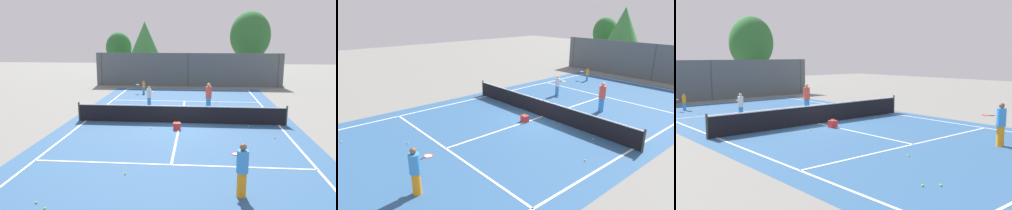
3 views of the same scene
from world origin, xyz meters
The scene contains 21 objects.
ground_plane centered at (0.00, 0.00, 0.00)m, with size 80.00×80.00×0.00m, color slate.
court_surface centered at (0.00, 0.00, 0.00)m, with size 13.00×25.00×0.01m.
tennis_net centered at (0.00, 0.00, 0.51)m, with size 11.90×0.10×1.10m.
perimeter_fence centered at (0.00, 14.00, 1.60)m, with size 18.00×0.12×3.20m.
tree_0 centered at (6.59, 19.83, 4.79)m, with size 4.39×4.42×7.43m.
tree_1 centered at (-7.85, 18.78, 3.46)m, with size 2.83×2.59×5.18m.
tree_2 centered at (-4.61, 16.77, 4.40)m, with size 3.26×3.26×6.24m.
player_0 centered at (-2.36, 4.08, 0.75)m, with size 0.51×0.89×1.45m.
player_1 centered at (1.69, 3.38, 0.94)m, with size 0.39×0.39×1.84m.
player_2 centered at (-3.67, 9.60, 0.57)m, with size 0.82×0.40×1.09m.
player_3 centered at (2.38, -8.80, 0.89)m, with size 0.52×0.95×1.73m.
ball_crate centered at (-0.10, -1.37, 0.18)m, with size 0.37×0.32×0.43m.
tennis_ball_0 centered at (-1.47, -1.41, 0.03)m, with size 0.07×0.07×0.07m, color #CCE533.
tennis_ball_1 centered at (4.63, 10.18, 0.03)m, with size 0.07×0.07×0.07m, color #CCE533.
tennis_ball_2 centered at (-1.59, -7.49, 0.03)m, with size 0.07×0.07×0.07m, color #CCE533.
tennis_ball_3 centered at (-3.51, 7.33, 0.03)m, with size 0.07×0.07×0.07m, color #CCE533.
tennis_ball_4 centered at (2.36, 6.20, 0.03)m, with size 0.07×0.07×0.07m, color #CCE533.
tennis_ball_5 centered at (4.75, -2.58, 0.03)m, with size 0.07×0.07×0.07m, color #CCE533.
tennis_ball_6 centered at (3.77, -0.52, 0.03)m, with size 0.07×0.07×0.07m, color #CCE533.
tennis_ball_7 centered at (-3.79, -9.82, 0.03)m, with size 0.07×0.07×0.07m, color #CCE533.
tennis_ball_8 centered at (-3.38, -10.13, 0.03)m, with size 0.07×0.07×0.07m, color #CCE533.
Camera 1 is at (0.98, -18.80, 4.98)m, focal length 36.39 mm.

